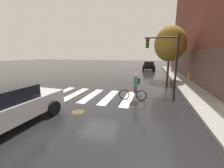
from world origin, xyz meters
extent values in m
plane|color=black|center=(0.00, 0.00, 0.00)|extent=(120.00, 120.00, 0.00)
cube|color=silver|center=(-3.11, 0.00, 0.01)|extent=(0.55, 3.33, 0.01)
cube|color=silver|center=(-1.83, 0.00, 0.01)|extent=(0.55, 3.33, 0.01)
cube|color=silver|center=(-0.56, 0.00, 0.01)|extent=(0.55, 3.33, 0.01)
cube|color=silver|center=(0.72, 0.00, 0.01)|extent=(0.55, 3.33, 0.01)
cube|color=silver|center=(1.99, 0.00, 0.01)|extent=(0.55, 3.33, 0.01)
cylinder|color=#473D1E|center=(-0.05, -2.75, 0.00)|extent=(0.64, 0.64, 0.01)
cube|color=#B7B7BC|center=(-1.96, -4.81, 0.69)|extent=(2.03, 4.67, 0.70)
cylinder|color=black|center=(-2.86, -3.30, 0.34)|extent=(0.27, 0.69, 0.68)
cylinder|color=black|center=(-0.94, -3.38, 0.34)|extent=(0.27, 0.69, 0.68)
cube|color=black|center=(2.72, 18.04, 0.69)|extent=(2.17, 4.70, 0.70)
cube|color=black|center=(2.73, 17.89, 1.31)|extent=(1.80, 2.30, 0.55)
cylinder|color=black|center=(1.66, 19.43, 0.34)|extent=(0.29, 0.69, 0.68)
cylinder|color=black|center=(3.56, 19.57, 0.34)|extent=(0.29, 0.69, 0.68)
cylinder|color=black|center=(1.87, 16.51, 0.34)|extent=(0.29, 0.69, 0.68)
cylinder|color=black|center=(3.78, 16.65, 0.34)|extent=(0.29, 0.69, 0.68)
torus|color=black|center=(2.82, -0.13, 0.33)|extent=(0.66, 0.13, 0.66)
torus|color=black|center=(1.78, -0.24, 0.33)|extent=(0.66, 0.13, 0.66)
cylinder|color=red|center=(2.30, -0.19, 0.61)|extent=(0.89, 0.15, 0.05)
cylinder|color=red|center=(2.45, -0.17, 0.68)|extent=(0.04, 0.04, 0.45)
cube|color=#384772|center=(2.45, -0.17, 0.73)|extent=(0.23, 0.30, 0.56)
cube|color=#3F724C|center=(2.45, -0.17, 1.18)|extent=(0.28, 0.38, 0.56)
sphere|color=tan|center=(2.45, -0.17, 1.58)|extent=(0.22, 0.22, 0.22)
cube|color=navy|center=(2.63, -0.15, 1.23)|extent=(0.19, 0.30, 0.40)
cylinder|color=black|center=(5.08, 2.76, 2.10)|extent=(0.14, 0.14, 4.20)
cylinder|color=black|center=(3.88, 2.76, 4.00)|extent=(2.40, 0.10, 0.10)
cube|color=black|center=(2.92, 2.76, 3.65)|extent=(0.24, 0.20, 0.76)
sphere|color=red|center=(2.92, 2.65, 3.89)|extent=(0.14, 0.14, 0.14)
sphere|color=gold|center=(2.92, 2.65, 3.65)|extent=(0.14, 0.14, 0.14)
sphere|color=green|center=(2.92, 2.65, 3.41)|extent=(0.14, 0.14, 0.14)
cylinder|color=gold|center=(7.32, 8.34, 0.47)|extent=(0.22, 0.22, 0.65)
sphere|color=gold|center=(7.32, 8.34, 0.84)|extent=(0.18, 0.18, 0.18)
cylinder|color=gold|center=(7.48, 8.34, 0.51)|extent=(0.12, 0.09, 0.09)
cylinder|color=#4C3823|center=(5.05, 7.96, 1.30)|extent=(0.24, 0.24, 2.60)
ellipsoid|color=olive|center=(5.05, 7.96, 3.90)|extent=(3.24, 3.24, 3.72)
camera|label=1|loc=(3.35, -8.47, 2.79)|focal=22.25mm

